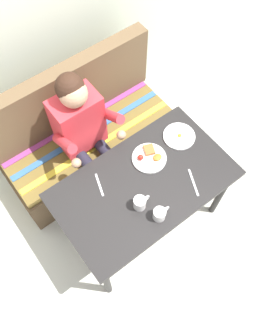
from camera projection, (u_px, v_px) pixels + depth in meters
ground_plane at (141, 220)px, 2.95m from camera, size 8.00×8.00×0.00m
back_wall at (27, 6)px, 2.28m from camera, size 4.40×0.10×2.60m
table at (144, 188)px, 2.37m from camera, size 1.20×0.70×0.73m
couch at (87, 139)px, 2.94m from camera, size 1.44×0.56×1.00m
person at (84, 130)px, 2.49m from camera, size 0.45×0.61×1.21m
plate_breakfast at (149, 157)px, 2.38m from camera, size 0.24×0.24×0.05m
plate_eggs at (179, 136)px, 2.47m from camera, size 0.23×0.23×0.04m
coffee_mug at (140, 203)px, 2.18m from camera, size 0.12×0.08×0.09m
coffee_mug_second at (160, 214)px, 2.15m from camera, size 0.12×0.08×0.09m
fork at (99, 185)px, 2.29m from camera, size 0.07×0.17×0.00m
knife at (193, 182)px, 2.30m from camera, size 0.09×0.19×0.00m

